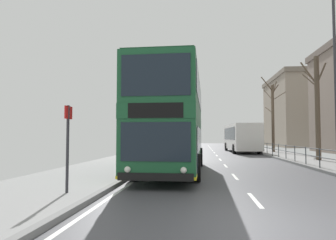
% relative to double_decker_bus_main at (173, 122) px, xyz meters
% --- Properties ---
extents(ground, '(15.80, 140.00, 0.20)m').
position_rel_double_decker_bus_main_xyz_m(ground, '(2.01, -8.60, -2.35)').
color(ground, '#4A4A50').
extents(double_decker_bus_main, '(2.83, 10.30, 4.58)m').
position_rel_double_decker_bus_main_xyz_m(double_decker_bus_main, '(0.00, 0.00, 0.00)').
color(double_decker_bus_main, '#19512D').
rests_on(double_decker_bus_main, ground).
extents(background_bus_far_lane, '(2.90, 10.74, 2.94)m').
position_rel_double_decker_bus_main_xyz_m(background_bus_far_lane, '(5.67, 19.55, -0.77)').
color(background_bus_far_lane, white).
rests_on(background_bus_far_lane, ground).
extents(pedestrian_railing_far_kerb, '(0.05, 30.34, 0.97)m').
position_rel_double_decker_bus_main_xyz_m(pedestrian_railing_far_kerb, '(7.18, 6.59, -1.59)').
color(pedestrian_railing_far_kerb, '#2D3338').
rests_on(pedestrian_railing_far_kerb, ground).
extents(bus_stop_sign_near, '(0.08, 0.44, 2.43)m').
position_rel_double_decker_bus_main_xyz_m(bus_stop_sign_near, '(-2.40, -6.23, -0.74)').
color(bus_stop_sign_near, '#2D2D33').
rests_on(bus_stop_sign_near, ground).
extents(street_lamp_far_side, '(0.28, 0.60, 9.04)m').
position_rel_double_decker_bus_main_xyz_m(street_lamp_far_side, '(8.09, 1.68, 2.90)').
color(street_lamp_far_side, '#38383D').
rests_on(street_lamp_far_side, ground).
extents(bare_tree_far_00, '(2.57, 3.49, 7.47)m').
position_rel_double_decker_bus_main_xyz_m(bare_tree_far_00, '(8.67, 17.79, 1.58)').
color(bare_tree_far_00, brown).
rests_on(bare_tree_far_00, ground).
extents(bare_tree_far_01, '(1.12, 1.98, 6.92)m').
position_rel_double_decker_bus_main_xyz_m(bare_tree_far_01, '(9.05, 6.85, 1.37)').
color(bare_tree_far_01, brown).
rests_on(bare_tree_far_01, ground).
extents(background_building_00, '(9.88, 16.25, 11.77)m').
position_rel_double_decker_bus_main_xyz_m(background_building_00, '(18.36, 39.12, 3.52)').
color(background_building_00, gray).
rests_on(background_building_00, ground).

